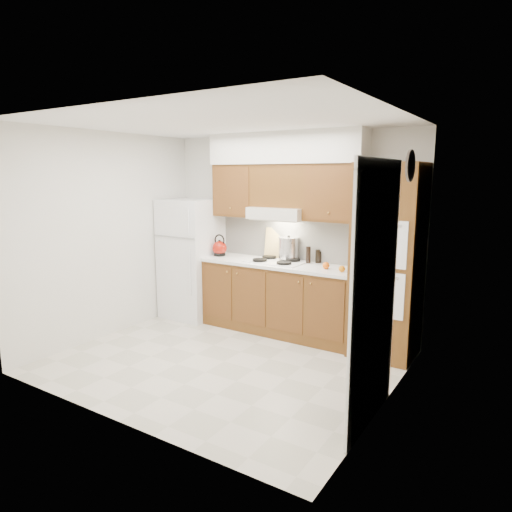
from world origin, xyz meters
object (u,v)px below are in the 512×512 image
at_px(fridge, 192,258).
at_px(kettle, 220,248).
at_px(oven_cabinet, 388,262).
at_px(stock_pot, 288,248).

xyz_separation_m(fridge, kettle, (0.48, 0.03, 0.19)).
relative_size(oven_cabinet, kettle, 10.91).
bearing_deg(stock_pot, oven_cabinet, -8.68).
relative_size(kettle, stock_pot, 0.74).
xyz_separation_m(fridge, oven_cabinet, (2.85, 0.03, 0.24)).
height_order(oven_cabinet, stock_pot, oven_cabinet).
relative_size(oven_cabinet, stock_pot, 8.10).
distance_m(fridge, oven_cabinet, 2.86).
height_order(fridge, kettle, fridge).
bearing_deg(stock_pot, fridge, -170.45).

